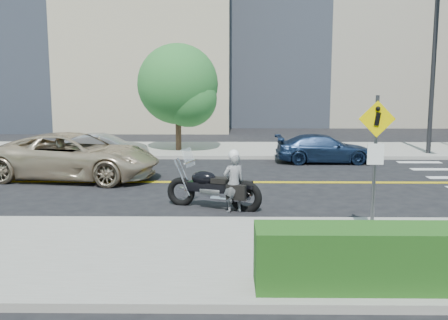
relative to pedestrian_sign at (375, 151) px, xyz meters
The scene contains 11 objects.
ground_plane 7.83m from the pedestrian_sign, 123.64° to the left, with size 120.00×120.00×0.00m, color black.
sidewalk_near 4.75m from the pedestrian_sign, 164.21° to the right, with size 60.00×5.00×0.15m, color #9E9B91.
sidewalk_far 14.56m from the pedestrian_sign, 106.91° to the left, with size 60.00×5.00×0.15m, color #9E9B91.
traffic_light 13.06m from the pedestrian_sign, 63.01° to the left, with size 0.28×4.50×7.00m.
pedestrian_sign is the anchor object (origin of this frame).
motorcyclist 3.98m from the pedestrian_sign, 142.18° to the left, with size 0.67×0.55×1.67m.
motorcycle 4.66m from the pedestrian_sign, 141.88° to the left, with size 2.64×0.80×1.61m, color black, non-canonical shape.
suv 10.96m from the pedestrian_sign, 141.29° to the left, with size 2.69×5.83×1.62m, color #C1AD8D.
parked_car_silver 13.33m from the pedestrian_sign, 129.07° to the left, with size 1.27×3.63×1.20m, color gray.
parked_car_blue 10.63m from the pedestrian_sign, 85.69° to the left, with size 1.63×4.01×1.17m, color #192C4D.
tree_far_a 14.34m from the pedestrian_sign, 112.78° to the left, with size 3.71×3.71×5.07m.
Camera 1 is at (1.11, -17.41, 3.52)m, focal length 42.00 mm.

